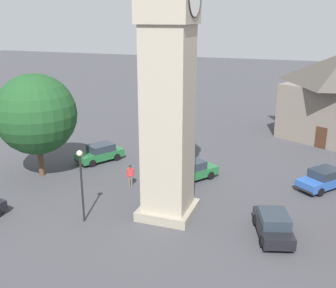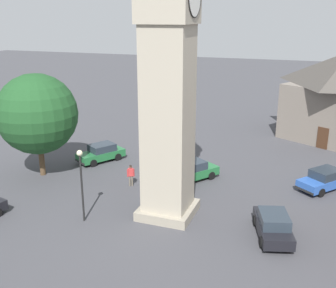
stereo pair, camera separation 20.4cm
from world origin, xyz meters
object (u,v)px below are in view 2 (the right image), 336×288
at_px(pedestrian, 131,173).
at_px(lamp_post, 81,174).
at_px(clock_tower, 168,13).
at_px(car_green_alley, 101,153).
at_px(car_silver_kerb, 192,171).
at_px(car_black_far, 324,179).
at_px(car_white_side, 273,225).
at_px(tree, 37,114).

bearing_deg(pedestrian, lamp_post, 175.66).
bearing_deg(lamp_post, pedestrian, -4.34).
height_order(clock_tower, car_green_alley, clock_tower).
relative_size(car_silver_kerb, car_black_far, 1.02).
distance_m(car_white_side, car_black_far, 8.69).
distance_m(car_white_side, tree, 19.29).
bearing_deg(car_green_alley, tree, 147.46).
relative_size(car_white_side, car_black_far, 1.04).
xyz_separation_m(car_silver_kerb, lamp_post, (-8.68, 4.41, 2.39)).
bearing_deg(tree, car_green_alley, -32.54).
bearing_deg(car_silver_kerb, tree, 105.05).
height_order(car_silver_kerb, car_white_side, same).
distance_m(clock_tower, pedestrian, 12.57).
relative_size(car_white_side, car_green_alley, 1.01).
height_order(car_silver_kerb, lamp_post, lamp_post).
height_order(car_green_alley, lamp_post, lamp_post).
bearing_deg(clock_tower, lamp_post, 119.79).
bearing_deg(car_green_alley, clock_tower, -129.35).
distance_m(car_white_side, lamp_post, 11.72).
bearing_deg(car_silver_kerb, pedestrian, 124.76).
distance_m(pedestrian, lamp_post, 6.32).
xyz_separation_m(car_green_alley, lamp_post, (-10.02, -4.36, 2.39)).
height_order(pedestrian, lamp_post, lamp_post).
bearing_deg(clock_tower, pedestrian, 51.88).
xyz_separation_m(car_white_side, car_green_alley, (7.91, 15.64, 0.00)).
relative_size(car_green_alley, lamp_post, 0.95).
bearing_deg(car_white_side, tree, 79.45).
distance_m(clock_tower, car_white_side, 13.42).
relative_size(car_green_alley, tree, 0.54).
bearing_deg(car_white_side, lamp_post, 100.58).
bearing_deg(pedestrian, tree, 92.80).
xyz_separation_m(car_white_side, pedestrian, (3.82, 10.83, 0.25)).
bearing_deg(car_black_far, car_green_alley, 91.00).
distance_m(car_black_far, car_green_alley, 18.43).
xyz_separation_m(clock_tower, lamp_post, (-2.65, 4.63, -9.24)).
relative_size(clock_tower, car_silver_kerb, 4.87).
bearing_deg(car_white_side, car_black_far, -18.67).
xyz_separation_m(clock_tower, car_green_alley, (7.37, 8.99, -11.64)).
xyz_separation_m(car_silver_kerb, car_white_side, (-6.57, -6.87, 0.00)).
height_order(car_silver_kerb, car_black_far, same).
xyz_separation_m(clock_tower, car_silver_kerb, (6.03, 0.21, -11.64)).
height_order(car_silver_kerb, tree, tree).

